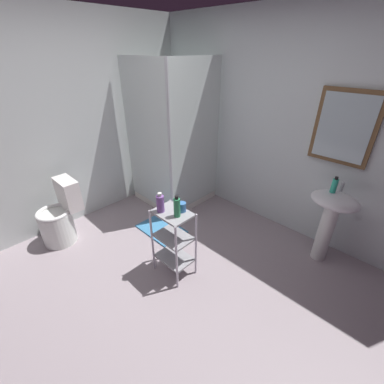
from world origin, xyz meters
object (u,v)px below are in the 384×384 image
(conditioner_bottle_purple, at_px, (160,203))
(rinse_cup, at_px, (182,207))
(hand_soap_bottle, at_px, (334,185))
(pedestal_sink, at_px, (331,215))
(shower_stall, at_px, (174,173))
(body_wash_bottle_green, at_px, (177,207))
(bath_mat, at_px, (161,229))
(toilet, at_px, (60,218))
(storage_cart, at_px, (174,238))

(conditioner_bottle_purple, height_order, rinse_cup, conditioner_bottle_purple)
(hand_soap_bottle, bearing_deg, pedestal_sink, -30.03)
(rinse_cup, bearing_deg, shower_stall, 141.30)
(body_wash_bottle_green, height_order, bath_mat, body_wash_bottle_green)
(toilet, height_order, storage_cart, toilet)
(shower_stall, xyz_separation_m, bath_mat, (0.42, -0.62, -0.45))
(shower_stall, distance_m, bath_mat, 0.88)
(rinse_cup, xyz_separation_m, bath_mat, (-0.69, 0.27, -0.78))
(hand_soap_bottle, height_order, body_wash_bottle_green, hand_soap_bottle)
(pedestal_sink, relative_size, rinse_cup, 8.91)
(hand_soap_bottle, xyz_separation_m, rinse_cup, (-0.91, -1.22, -0.10))
(conditioner_bottle_purple, distance_m, rinse_cup, 0.20)
(conditioner_bottle_purple, relative_size, rinse_cup, 2.14)
(shower_stall, xyz_separation_m, pedestal_sink, (2.08, 0.29, 0.12))
(storage_cart, xyz_separation_m, bath_mat, (-0.65, 0.35, -0.43))
(toilet, relative_size, rinse_cup, 8.36)
(toilet, height_order, hand_soap_bottle, hand_soap_bottle)
(pedestal_sink, distance_m, rinse_cup, 1.54)
(body_wash_bottle_green, xyz_separation_m, conditioner_bottle_purple, (-0.17, -0.05, -0.01))
(shower_stall, bearing_deg, conditioner_bottle_purple, -46.69)
(storage_cart, bearing_deg, conditioner_bottle_purple, -146.50)
(storage_cart, height_order, conditioner_bottle_purple, conditioner_bottle_purple)
(storage_cart, xyz_separation_m, rinse_cup, (0.05, 0.08, 0.35))
(body_wash_bottle_green, bearing_deg, bath_mat, 153.47)
(storage_cart, bearing_deg, toilet, -156.44)
(shower_stall, height_order, pedestal_sink, shower_stall)
(storage_cart, bearing_deg, pedestal_sink, 51.30)
(hand_soap_bottle, relative_size, body_wash_bottle_green, 0.80)
(conditioner_bottle_purple, xyz_separation_m, rinse_cup, (0.14, 0.14, -0.04))
(toilet, distance_m, rinse_cup, 1.63)
(shower_stall, xyz_separation_m, rinse_cup, (1.12, -0.89, 0.32))
(shower_stall, height_order, body_wash_bottle_green, shower_stall)
(shower_stall, bearing_deg, rinse_cup, -38.70)
(storage_cart, height_order, bath_mat, storage_cart)
(storage_cart, relative_size, body_wash_bottle_green, 3.47)
(toilet, distance_m, body_wash_bottle_green, 1.63)
(storage_cart, relative_size, bath_mat, 1.23)
(pedestal_sink, bearing_deg, toilet, -141.94)
(shower_stall, distance_m, storage_cart, 1.44)
(body_wash_bottle_green, bearing_deg, shower_stall, 139.36)
(pedestal_sink, relative_size, toilet, 1.07)
(pedestal_sink, distance_m, toilet, 3.02)
(toilet, relative_size, body_wash_bottle_green, 3.56)
(hand_soap_bottle, height_order, rinse_cup, hand_soap_bottle)
(shower_stall, relative_size, hand_soap_bottle, 11.77)
(shower_stall, height_order, hand_soap_bottle, shower_stall)
(storage_cart, distance_m, hand_soap_bottle, 1.67)
(bath_mat, bearing_deg, toilet, -127.02)
(body_wash_bottle_green, bearing_deg, pedestal_sink, 53.65)
(bath_mat, bearing_deg, hand_soap_bottle, 30.42)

